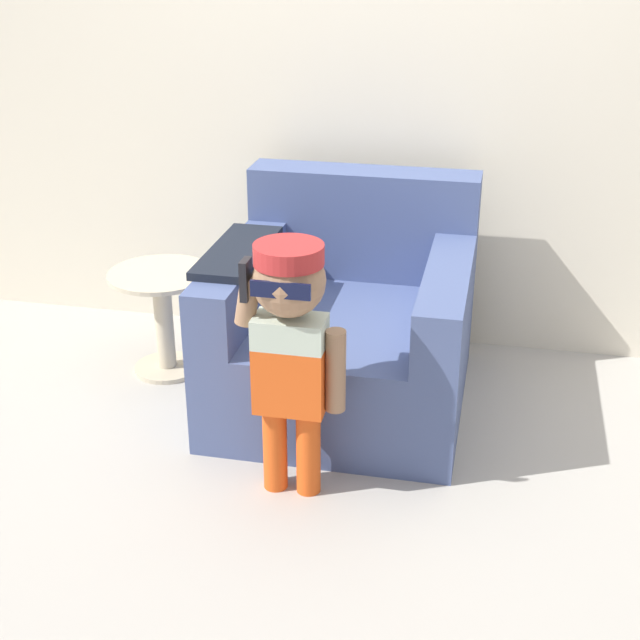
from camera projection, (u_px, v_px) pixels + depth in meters
ground_plane at (330, 412)px, 3.52m from camera, size 10.00×10.00×0.00m
wall_back at (369, 46)px, 3.68m from camera, size 10.00×0.05×2.60m
armchair at (346, 327)px, 3.54m from camera, size 0.97×1.03×0.84m
person_child at (290, 332)px, 2.81m from camera, size 0.36×0.27×0.89m
side_table at (163, 312)px, 3.74m from camera, size 0.44×0.44×0.45m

